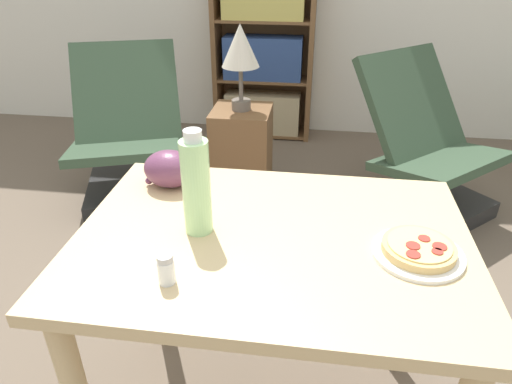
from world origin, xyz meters
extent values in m
cube|color=#D1B27F|center=(0.13, -0.11, 0.75)|extent=(1.01, 0.72, 0.03)
cylinder|color=#D1B27F|center=(-0.32, 0.19, 0.36)|extent=(0.06, 0.06, 0.73)
cylinder|color=#D1B27F|center=(0.57, 0.19, 0.36)|extent=(0.06, 0.06, 0.73)
cylinder|color=white|center=(0.48, -0.14, 0.77)|extent=(0.22, 0.22, 0.01)
cylinder|color=#DBB26B|center=(0.48, -0.14, 0.78)|extent=(0.17, 0.17, 0.02)
cylinder|color=#EACC7A|center=(0.48, -0.14, 0.80)|extent=(0.15, 0.15, 0.00)
cylinder|color=#A83328|center=(0.46, -0.19, 0.80)|extent=(0.03, 0.03, 0.00)
cylinder|color=#A83328|center=(0.52, -0.17, 0.80)|extent=(0.03, 0.03, 0.00)
cylinder|color=#A83328|center=(0.47, -0.16, 0.80)|extent=(0.03, 0.03, 0.00)
cylinder|color=#A83328|center=(0.53, -0.15, 0.80)|extent=(0.03, 0.03, 0.00)
cylinder|color=#A83328|center=(0.50, -0.12, 0.80)|extent=(0.03, 0.03, 0.00)
ellipsoid|color=#6B3856|center=(-0.21, 0.12, 0.82)|extent=(0.16, 0.12, 0.11)
sphere|color=#6B3856|center=(-0.24, 0.12, 0.78)|extent=(0.03, 0.03, 0.03)
sphere|color=#6B3856|center=(-0.13, 0.11, 0.81)|extent=(0.02, 0.02, 0.02)
sphere|color=#6B3856|center=(-0.17, 0.09, 0.82)|extent=(0.02, 0.02, 0.02)
sphere|color=#6B3856|center=(-0.17, 0.13, 0.82)|extent=(0.03, 0.03, 0.03)
sphere|color=#6B3856|center=(-0.28, 0.11, 0.78)|extent=(0.02, 0.02, 0.02)
sphere|color=#6B3856|center=(-0.19, 0.13, 0.83)|extent=(0.02, 0.02, 0.02)
sphere|color=#6B3856|center=(-0.18, 0.13, 0.78)|extent=(0.02, 0.02, 0.02)
cylinder|color=#B7EAA3|center=(-0.06, -0.11, 0.89)|extent=(0.07, 0.07, 0.25)
cylinder|color=white|center=(-0.06, -0.11, 1.03)|extent=(0.04, 0.04, 0.03)
cylinder|color=white|center=(-0.08, -0.32, 0.79)|extent=(0.04, 0.04, 0.06)
cylinder|color=#B7B7BC|center=(-0.08, -0.32, 0.83)|extent=(0.04, 0.04, 0.01)
cube|color=black|center=(-0.87, 1.29, 0.05)|extent=(0.72, 0.71, 0.10)
cube|color=#334733|center=(-0.87, 1.22, 0.36)|extent=(0.75, 0.68, 0.14)
cube|color=#334733|center=(-0.94, 1.51, 0.60)|extent=(0.72, 0.59, 0.55)
cube|color=black|center=(0.91, 1.36, 0.05)|extent=(0.79, 0.79, 0.10)
cube|color=#334733|center=(0.91, 1.31, 0.36)|extent=(0.80, 0.79, 0.14)
cube|color=#334733|center=(0.75, 1.53, 0.60)|extent=(0.74, 0.72, 0.55)
cube|color=brown|center=(-0.58, 2.46, 0.68)|extent=(0.04, 0.28, 1.35)
cube|color=brown|center=(0.15, 2.46, 0.68)|extent=(0.04, 0.28, 1.35)
cube|color=brown|center=(-0.21, 2.59, 0.68)|extent=(0.76, 0.01, 1.35)
cube|color=brown|center=(-0.21, 2.46, 0.02)|extent=(0.69, 0.27, 0.02)
cube|color=tan|center=(-0.21, 2.44, 0.19)|extent=(0.59, 0.20, 0.31)
cube|color=brown|center=(-0.21, 2.46, 0.46)|extent=(0.69, 0.27, 0.02)
cube|color=navy|center=(-0.21, 2.44, 0.62)|extent=(0.59, 0.20, 0.31)
cube|color=brown|center=(-0.21, 2.46, 0.89)|extent=(0.69, 0.27, 0.02)
cube|color=brown|center=(-0.22, 1.44, 0.28)|extent=(0.34, 0.34, 0.56)
cylinder|color=#665B51|center=(-0.22, 1.44, 0.59)|extent=(0.11, 0.11, 0.06)
cylinder|color=#665B51|center=(-0.22, 1.44, 0.71)|extent=(0.02, 0.02, 0.19)
cone|color=beige|center=(-0.22, 1.44, 0.92)|extent=(0.21, 0.21, 0.23)
camera|label=1|loc=(0.22, -1.07, 1.43)|focal=32.00mm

